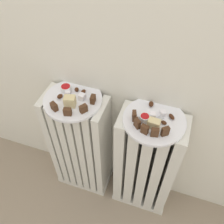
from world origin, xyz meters
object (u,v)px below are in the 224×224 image
Objects in this scene: plate_left at (73,100)px; jam_bowl_left at (66,88)px; fork at (155,121)px; radiator_left at (81,147)px; plate_right at (154,120)px; jam_bowl_right at (145,118)px; radiator_right at (145,166)px.

jam_bowl_left is (-0.05, 0.04, 0.02)m from plate_left.
jam_bowl_left is 0.40m from fork.
plate_right is (0.34, 0.00, 0.34)m from radiator_left.
jam_bowl_right reaches higher than plate_right.
plate_right is 6.18× the size of jam_bowl_right.
jam_bowl_right reaches higher than jam_bowl_left.
jam_bowl_left reaches higher than radiator_right.
plate_right is (0.00, 0.00, 0.34)m from radiator_right.
radiator_left is at bearing 180.00° from plate_right.
radiator_left and radiator_right have the same top height.
radiator_right is 2.74× the size of plate_right.
jam_bowl_left is 1.18× the size of jam_bowl_right.
fork is (0.35, -0.01, 0.35)m from radiator_left.
jam_bowl_left is 0.36m from jam_bowl_right.
plate_left reaches higher than radiator_left.
radiator_right is at bearing 180.00° from plate_right.
plate_left reaches higher than radiator_right.
plate_right reaches higher than radiator_left.
fork reaches higher than plate_left.
radiator_right is at bearing 27.87° from jam_bowl_right.
plate_left is at bearing -38.79° from jam_bowl_left.
jam_bowl_right is 0.48× the size of fork.
plate_right is at bearing 27.87° from jam_bowl_right.
jam_bowl_left is at bearing 174.47° from radiator_right.
plate_right is at bearing 0.00° from plate_left.
radiator_right is (0.34, 0.00, -0.00)m from radiator_left.
jam_bowl_right is at bearing -167.50° from fork.
radiator_left is at bearing 0.00° from plate_left.
radiator_left is at bearing 178.43° from fork.
fork is (0.35, -0.01, 0.01)m from plate_left.
radiator_left is 2.74× the size of plate_right.
fork is at bearing -1.57° from radiator_left.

